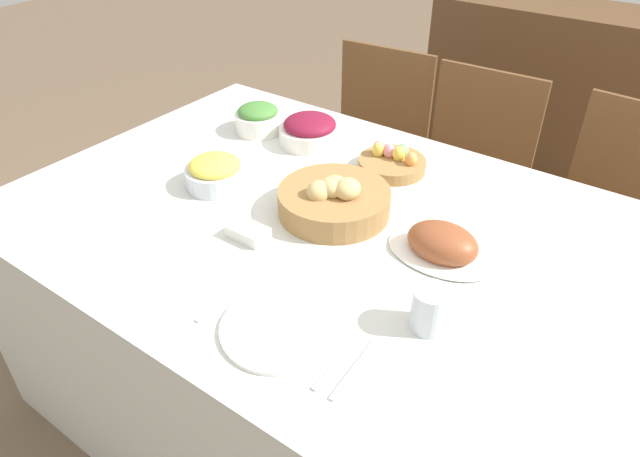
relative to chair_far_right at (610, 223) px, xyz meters
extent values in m
plane|color=brown|center=(-0.50, -0.90, -0.48)|extent=(12.00, 12.00, 0.00)
cube|color=silver|center=(-0.50, -0.90, -0.10)|extent=(1.86, 1.17, 0.77)
cylinder|color=brown|center=(-0.22, -0.25, -0.26)|extent=(0.03, 0.03, 0.44)
cylinder|color=brown|center=(0.17, -0.29, -0.26)|extent=(0.03, 0.03, 0.44)
cylinder|color=brown|center=(-0.18, 0.14, -0.26)|extent=(0.03, 0.03, 0.44)
cube|color=brown|center=(-0.01, -0.08, -0.03)|extent=(0.46, 0.46, 0.02)
cube|color=brown|center=(0.01, 0.13, 0.19)|extent=(0.42, 0.06, 0.42)
cylinder|color=brown|center=(-0.73, -0.27, -0.26)|extent=(0.03, 0.03, 0.44)
cylinder|color=brown|center=(-0.34, -0.26, -0.26)|extent=(0.03, 0.03, 0.44)
cylinder|color=brown|center=(-0.74, 0.11, -0.26)|extent=(0.03, 0.03, 0.44)
cylinder|color=brown|center=(-0.35, 0.12, -0.26)|extent=(0.03, 0.03, 0.44)
cube|color=brown|center=(-0.54, -0.08, -0.03)|extent=(0.43, 0.43, 0.02)
cube|color=brown|center=(-0.54, 0.13, 0.19)|extent=(0.42, 0.03, 0.42)
cylinder|color=brown|center=(-1.16, -0.28, -0.26)|extent=(0.03, 0.03, 0.44)
cylinder|color=brown|center=(-0.77, -0.25, -0.26)|extent=(0.03, 0.03, 0.44)
cylinder|color=brown|center=(-1.18, 0.10, -0.26)|extent=(0.03, 0.03, 0.44)
cylinder|color=brown|center=(-0.80, 0.13, -0.26)|extent=(0.03, 0.03, 0.44)
cube|color=brown|center=(-0.98, -0.08, -0.03)|extent=(0.45, 0.45, 0.02)
cube|color=brown|center=(-0.99, 0.13, 0.19)|extent=(0.42, 0.05, 0.42)
cube|color=brown|center=(-0.57, 1.04, -0.02)|extent=(1.14, 0.44, 0.93)
cylinder|color=#9E7542|center=(-0.58, -0.86, 0.32)|extent=(0.30, 0.30, 0.07)
ellipsoid|color=tan|center=(-0.60, -0.90, 0.36)|extent=(0.07, 0.08, 0.06)
ellipsoid|color=tan|center=(-0.58, -0.86, 0.37)|extent=(0.08, 0.07, 0.05)
ellipsoid|color=tan|center=(-0.58, -0.88, 0.37)|extent=(0.09, 0.08, 0.05)
ellipsoid|color=tan|center=(-0.58, -0.86, 0.36)|extent=(0.10, 0.10, 0.06)
ellipsoid|color=tan|center=(-0.54, -0.86, 0.37)|extent=(0.09, 0.10, 0.05)
cylinder|color=#9E7542|center=(-0.57, -0.57, 0.30)|extent=(0.20, 0.20, 0.03)
ellipsoid|color=#F29E4C|center=(-0.51, -0.56, 0.33)|extent=(0.04, 0.04, 0.04)
ellipsoid|color=#F4D151|center=(-0.56, -0.56, 0.34)|extent=(0.04, 0.04, 0.05)
ellipsoid|color=pink|center=(-0.59, -0.56, 0.33)|extent=(0.04, 0.04, 0.05)
ellipsoid|color=#F4D151|center=(-0.62, -0.57, 0.34)|extent=(0.04, 0.04, 0.05)
ellipsoid|color=pink|center=(-0.62, -0.56, 0.34)|extent=(0.04, 0.04, 0.05)
ellipsoid|color=#7FCC7A|center=(-0.56, -0.53, 0.33)|extent=(0.04, 0.04, 0.05)
ellipsoid|color=white|center=(-0.27, -0.86, 0.29)|extent=(0.27, 0.19, 0.01)
ellipsoid|color=brown|center=(-0.27, -0.86, 0.32)|extent=(0.18, 0.13, 0.09)
cylinder|color=white|center=(-1.07, -0.60, 0.32)|extent=(0.16, 0.16, 0.06)
ellipsoid|color=#478438|center=(-1.07, -0.60, 0.36)|extent=(0.13, 0.13, 0.05)
cylinder|color=white|center=(-0.88, -0.56, 0.31)|extent=(0.20, 0.20, 0.05)
ellipsoid|color=maroon|center=(-0.88, -0.56, 0.35)|extent=(0.17, 0.17, 0.06)
cylinder|color=silver|center=(-0.94, -0.94, 0.31)|extent=(0.17, 0.17, 0.06)
ellipsoid|color=#F4DB4C|center=(-0.94, -0.94, 0.35)|extent=(0.15, 0.15, 0.05)
cylinder|color=white|center=(-0.42, -1.28, 0.29)|extent=(0.25, 0.25, 0.01)
cube|color=silver|center=(-0.57, -1.28, 0.29)|extent=(0.02, 0.17, 0.00)
cube|color=silver|center=(-0.27, -1.28, 0.29)|extent=(0.02, 0.17, 0.00)
cube|color=silver|center=(-0.24, -1.28, 0.29)|extent=(0.02, 0.17, 0.00)
cylinder|color=silver|center=(-0.18, -1.10, 0.33)|extent=(0.08, 0.08, 0.10)
cube|color=white|center=(-0.69, -1.08, 0.30)|extent=(0.10, 0.06, 0.03)
camera|label=1|loc=(0.13, -1.92, 1.13)|focal=32.00mm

